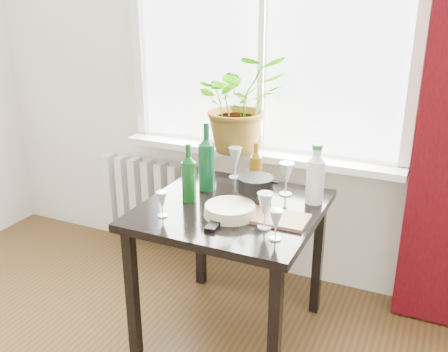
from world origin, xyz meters
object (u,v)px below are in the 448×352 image
at_px(plate_stack, 230,210).
at_px(fondue_pot, 255,190).
at_px(table, 231,223).
at_px(potted_plant, 240,103).
at_px(wineglass_far_right, 276,225).
at_px(cutting_board, 276,218).
at_px(cleaning_bottle, 316,173).
at_px(wineglass_back_left, 235,162).
at_px(wine_bottle_right, 207,156).
at_px(wine_bottle_left, 189,172).
at_px(bottle_amber, 256,166).
at_px(wineglass_front_right, 265,210).
at_px(tv_remote, 216,223).
at_px(radiator, 156,199).
at_px(wineglass_back_center, 286,178).
at_px(wineglass_front_left, 162,204).

bearing_deg(plate_stack, fondue_pot, 74.08).
relative_size(table, fondue_pot, 4.18).
bearing_deg(potted_plant, wineglass_far_right, -57.61).
distance_m(potted_plant, cutting_board, 0.84).
distance_m(cleaning_bottle, wineglass_back_left, 0.53).
distance_m(wine_bottle_right, fondue_pot, 0.33).
bearing_deg(wineglass_far_right, potted_plant, 122.39).
xyz_separation_m(wine_bottle_left, wine_bottle_right, (0.01, 0.18, 0.03)).
relative_size(bottle_amber, wineglass_front_right, 1.54).
bearing_deg(fondue_pot, tv_remote, -120.73).
distance_m(radiator, wineglass_front_right, 1.41).
xyz_separation_m(wine_bottle_right, wineglass_front_right, (0.44, -0.31, -0.10)).
xyz_separation_m(radiator, wine_bottle_right, (0.64, -0.48, 0.55)).
xyz_separation_m(wineglass_far_right, wineglass_back_center, (-0.12, 0.50, 0.02)).
bearing_deg(wineglass_back_left, wineglass_front_right, -54.95).
distance_m(table, tv_remote, 0.25).
distance_m(cleaning_bottle, plate_stack, 0.47).
height_order(tv_remote, cutting_board, tv_remote).
height_order(wine_bottle_right, wineglass_far_right, wine_bottle_right).
bearing_deg(wineglass_front_left, potted_plant, 86.15).
bearing_deg(wineglass_front_left, tv_remote, 5.06).
xyz_separation_m(potted_plant, wineglass_front_right, (0.42, -0.71, -0.30)).
bearing_deg(cleaning_bottle, wineglass_far_right, -95.82).
bearing_deg(wine_bottle_left, wineglass_front_left, -96.99).
bearing_deg(wineglass_front_left, radiator, 124.57).
distance_m(table, bottle_amber, 0.34).
height_order(potted_plant, wineglass_back_left, potted_plant).
relative_size(wine_bottle_right, wineglass_front_left, 2.97).
xyz_separation_m(radiator, cutting_board, (1.10, -0.69, 0.37)).
relative_size(wineglass_far_right, wineglass_back_left, 0.76).
height_order(plate_stack, cutting_board, plate_stack).
bearing_deg(wineglass_front_left, wineglass_far_right, -0.04).
relative_size(wine_bottle_right, bottle_amber, 1.42).
bearing_deg(table, radiator, 143.46).
bearing_deg(wine_bottle_left, bottle_amber, 49.21).
distance_m(wineglass_front_right, wineglass_far_right, 0.12).
xyz_separation_m(wineglass_front_left, cutting_board, (0.50, 0.19, -0.05)).
bearing_deg(wineglass_back_center, wine_bottle_right, -165.37).
height_order(wineglass_far_right, wineglass_back_center, wineglass_back_center).
height_order(bottle_amber, wineglass_back_center, bottle_amber).
relative_size(wine_bottle_left, wineglass_front_left, 2.42).
height_order(wineglass_front_left, cutting_board, wineglass_front_left).
xyz_separation_m(potted_plant, wine_bottle_left, (-0.03, -0.58, -0.24)).
height_order(potted_plant, wineglass_far_right, potted_plant).
bearing_deg(wine_bottle_left, cutting_board, -3.62).
height_order(wineglass_back_center, cutting_board, wineglass_back_center).
relative_size(cleaning_bottle, tv_remote, 1.81).
height_order(wine_bottle_left, wineglass_front_right, wine_bottle_left).
xyz_separation_m(plate_stack, fondue_pot, (0.05, 0.19, 0.04)).
relative_size(wineglass_back_left, fondue_pot, 0.90).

